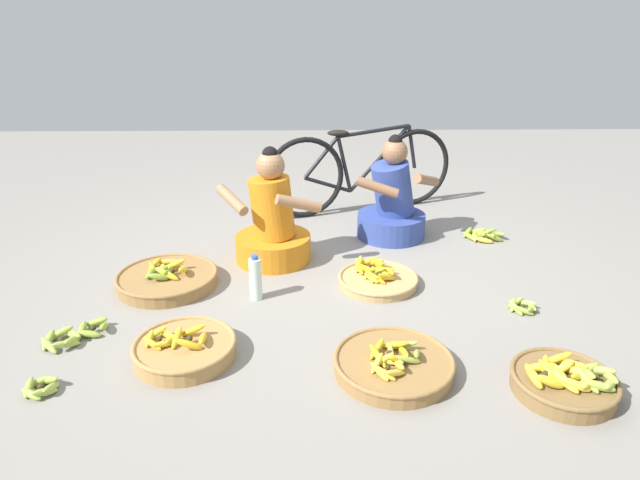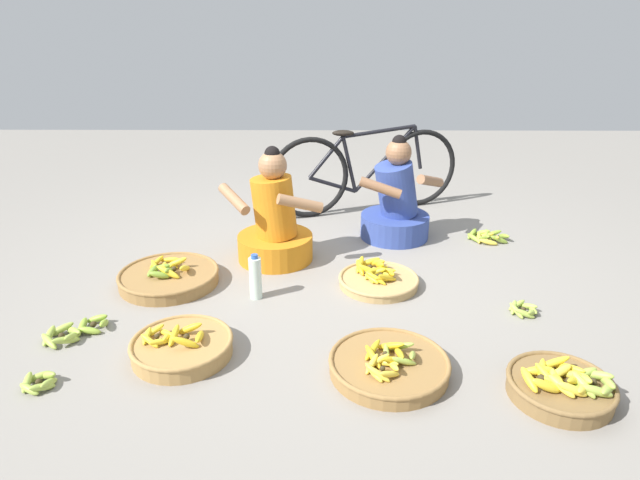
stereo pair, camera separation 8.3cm
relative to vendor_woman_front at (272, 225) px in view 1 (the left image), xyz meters
name	(u,v)px [view 1 (the left image)]	position (x,y,z in m)	size (l,w,h in m)	color
ground_plane	(319,278)	(0.32, -0.30, -0.26)	(10.00, 10.00, 0.00)	gray
vendor_woman_front	(272,225)	(0.00, 0.00, 0.00)	(0.72, 0.52, 0.80)	orange
vendor_woman_behind	(392,205)	(0.88, 0.42, 0.00)	(0.67, 0.52, 0.79)	#334793
bicycle_leaning	(361,171)	(0.70, 1.03, 0.10)	(1.63, 0.57, 0.73)	black
banana_basket_back_left	(393,364)	(0.65, -1.31, -0.21)	(0.58, 0.58, 0.14)	olive
banana_basket_back_right	(377,278)	(0.68, -0.39, -0.22)	(0.51, 0.51, 0.13)	tan
banana_basket_back_center	(185,348)	(-0.37, -1.17, -0.20)	(0.51, 0.51, 0.16)	#A87F47
banana_basket_near_vendor	(167,278)	(-0.65, -0.38, -0.21)	(0.63, 0.63, 0.16)	olive
banana_basket_front_left	(565,381)	(1.40, -1.48, -0.20)	(0.47, 0.47, 0.16)	brown
loose_bananas_near_bicycle	(483,235)	(1.58, 0.36, -0.23)	(0.32, 0.24, 0.09)	#8CAD38
loose_bananas_mid_left	(523,306)	(1.49, -0.74, -0.23)	(0.18, 0.18, 0.08)	#9EB747
loose_bananas_front_right	(41,387)	(-0.96, -1.43, -0.23)	(0.17, 0.18, 0.08)	#9EB747
loose_bananas_front_center	(74,335)	(-0.99, -1.00, -0.23)	(0.32, 0.31, 0.08)	#9EB747
water_bottle	(256,278)	(-0.07, -0.57, -0.12)	(0.08, 0.08, 0.28)	silver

